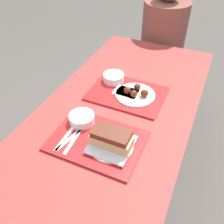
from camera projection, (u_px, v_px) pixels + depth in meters
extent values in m
plane|color=#4C4742|center=(111.00, 194.00, 1.77)|extent=(12.00, 12.00, 0.00)
cube|color=maroon|center=(110.00, 122.00, 1.31)|extent=(0.80, 1.89, 0.04)
cylinder|color=maroon|center=(116.00, 80.00, 2.25)|extent=(0.07, 0.07, 0.68)
cylinder|color=maroon|center=(192.00, 99.00, 2.04)|extent=(0.07, 0.07, 0.68)
cube|color=maroon|center=(163.00, 64.00, 2.29)|extent=(0.76, 0.28, 0.04)
cylinder|color=maroon|center=(129.00, 77.00, 2.53)|extent=(0.06, 0.06, 0.42)
cylinder|color=maroon|center=(193.00, 92.00, 2.34)|extent=(0.06, 0.06, 0.42)
cube|color=red|center=(97.00, 141.00, 1.17)|extent=(0.43, 0.31, 0.01)
cube|color=red|center=(127.00, 94.00, 1.45)|extent=(0.43, 0.31, 0.01)
cylinder|color=white|center=(82.00, 119.00, 1.24)|extent=(0.13, 0.13, 0.05)
cylinder|color=beige|center=(82.00, 116.00, 1.23)|extent=(0.11, 0.11, 0.01)
cylinder|color=beige|center=(111.00, 146.00, 1.13)|extent=(0.20, 0.20, 0.01)
cube|color=silver|center=(111.00, 145.00, 1.13)|extent=(0.19, 0.19, 0.01)
cube|color=#DBB275|center=(111.00, 140.00, 1.11)|extent=(0.19, 0.09, 0.05)
cube|color=#562819|center=(111.00, 134.00, 1.08)|extent=(0.17, 0.09, 0.03)
cube|color=white|center=(69.00, 140.00, 1.16)|extent=(0.05, 0.17, 0.00)
cube|color=white|center=(73.00, 141.00, 1.16)|extent=(0.03, 0.17, 0.00)
cube|color=white|center=(65.00, 138.00, 1.17)|extent=(0.02, 0.17, 0.00)
cylinder|color=white|center=(114.00, 78.00, 1.52)|extent=(0.13, 0.13, 0.05)
cylinder|color=beige|center=(114.00, 75.00, 1.51)|extent=(0.11, 0.11, 0.01)
cylinder|color=beige|center=(135.00, 95.00, 1.43)|extent=(0.23, 0.23, 0.01)
sphere|color=#562314|center=(144.00, 93.00, 1.39)|extent=(0.04, 0.04, 0.04)
sphere|color=#562314|center=(137.00, 87.00, 1.44)|extent=(0.04, 0.04, 0.04)
sphere|color=#562314|center=(127.00, 90.00, 1.41)|extent=(0.04, 0.04, 0.04)
sphere|color=#562314|center=(134.00, 94.00, 1.39)|extent=(0.04, 0.04, 0.04)
cube|color=white|center=(126.00, 92.00, 1.44)|extent=(0.14, 0.10, 0.01)
cylinder|color=brown|center=(164.00, 33.00, 2.11)|extent=(0.37, 0.37, 0.53)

